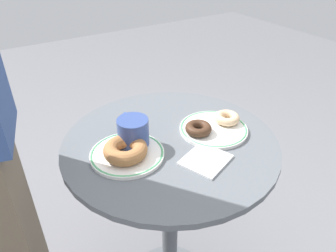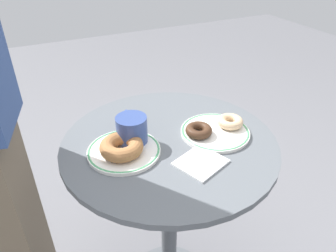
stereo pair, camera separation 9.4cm
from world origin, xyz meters
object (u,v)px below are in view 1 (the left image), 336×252
(donut_cinnamon, at_px, (125,150))
(donut_glazed, at_px, (227,118))
(plate_right, at_px, (213,129))
(coffee_mug, at_px, (133,132))
(donut_chocolate, at_px, (198,128))
(paper_napkin, at_px, (206,160))
(cafe_table, at_px, (170,195))
(plate_left, at_px, (128,154))

(donut_cinnamon, bearing_deg, donut_glazed, -1.80)
(plate_right, relative_size, coffee_mug, 1.63)
(plate_right, distance_m, donut_cinnamon, 0.29)
(donut_chocolate, distance_m, coffee_mug, 0.20)
(donut_glazed, relative_size, coffee_mug, 0.62)
(paper_napkin, bearing_deg, coffee_mug, 128.04)
(donut_chocolate, height_order, coffee_mug, coffee_mug)
(donut_glazed, distance_m, donut_chocolate, 0.11)
(donut_glazed, xyz_separation_m, coffee_mug, (-0.30, 0.06, 0.02))
(donut_glazed, height_order, donut_chocolate, same)
(cafe_table, relative_size, donut_chocolate, 9.08)
(cafe_table, height_order, coffee_mug, coffee_mug)
(plate_left, bearing_deg, coffee_mug, 44.73)
(cafe_table, height_order, donut_cinnamon, donut_cinnamon)
(plate_left, xyz_separation_m, donut_glazed, (0.34, -0.02, 0.02))
(plate_left, xyz_separation_m, donut_cinnamon, (-0.01, -0.01, 0.03))
(plate_left, distance_m, donut_chocolate, 0.23)
(donut_glazed, bearing_deg, cafe_table, 173.21)
(plate_right, distance_m, donut_chocolate, 0.06)
(donut_glazed, bearing_deg, plate_right, -175.33)
(cafe_table, height_order, donut_chocolate, donut_chocolate)
(cafe_table, distance_m, donut_chocolate, 0.26)
(plate_right, relative_size, donut_cinnamon, 1.76)
(plate_right, height_order, coffee_mug, coffee_mug)
(donut_cinnamon, bearing_deg, plate_left, 46.46)
(paper_napkin, bearing_deg, plate_left, 142.24)
(donut_glazed, bearing_deg, coffee_mug, 169.06)
(plate_right, xyz_separation_m, coffee_mug, (-0.24, 0.06, 0.04))
(cafe_table, distance_m, plate_right, 0.27)
(cafe_table, distance_m, paper_napkin, 0.26)
(plate_right, bearing_deg, coffee_mug, 165.62)
(plate_right, height_order, donut_cinnamon, donut_cinnamon)
(paper_napkin, bearing_deg, plate_right, 43.16)
(plate_right, bearing_deg, donut_chocolate, 175.86)
(donut_chocolate, bearing_deg, donut_cinnamon, 177.21)
(coffee_mug, bearing_deg, plate_right, -14.38)
(donut_cinnamon, distance_m, donut_glazed, 0.35)
(plate_left, height_order, paper_napkin, plate_left)
(coffee_mug, bearing_deg, cafe_table, -18.50)
(donut_cinnamon, height_order, paper_napkin, donut_cinnamon)
(cafe_table, bearing_deg, plate_left, -178.94)
(paper_napkin, distance_m, coffee_mug, 0.22)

